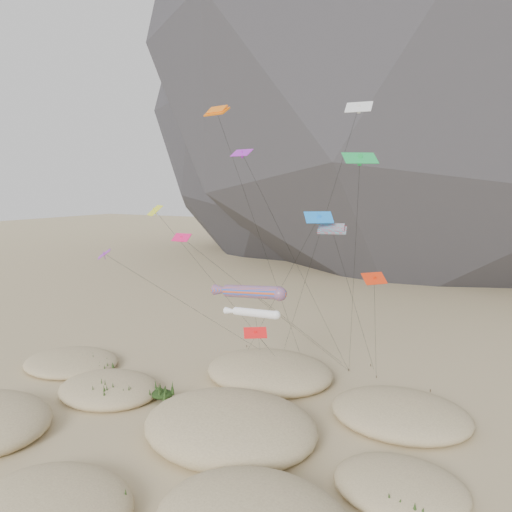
# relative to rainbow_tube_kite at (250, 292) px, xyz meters

# --- Properties ---
(ground) EXTENTS (500.00, 500.00, 0.00)m
(ground) POSITION_rel_rainbow_tube_kite_xyz_m (0.75, -12.99, -10.56)
(ground) COLOR #CCB789
(ground) RESTS_ON ground
(dunes) EXTENTS (49.48, 37.79, 4.01)m
(dunes) POSITION_rel_rainbow_tube_kite_xyz_m (-0.74, -8.77, -9.83)
(dunes) COLOR #CCB789
(dunes) RESTS_ON ground
(dune_grass) EXTENTS (39.83, 29.29, 1.61)m
(dune_grass) POSITION_rel_rainbow_tube_kite_xyz_m (-0.10, -8.94, -9.72)
(dune_grass) COLOR black
(dune_grass) RESTS_ON ground
(kite_stakes) EXTENTS (23.51, 5.98, 0.30)m
(kite_stakes) POSITION_rel_rainbow_tube_kite_xyz_m (3.28, 10.41, -10.41)
(kite_stakes) COLOR #3F2D1E
(kite_stakes) RESTS_ON ground
(rainbow_tube_kite) EXTENTS (10.28, 14.50, 11.60)m
(rainbow_tube_kite) POSITION_rel_rainbow_tube_kite_xyz_m (0.00, 0.00, 0.00)
(rainbow_tube_kite) COLOR #EE5319
(rainbow_tube_kite) RESTS_ON ground
(white_tube_kite) EXTENTS (8.41, 13.10, 9.83)m
(white_tube_kite) POSITION_rel_rainbow_tube_kite_xyz_m (1.64, -2.44, -1.37)
(white_tube_kite) COLOR white
(white_tube_kite) RESTS_ON ground
(orange_parafoil) EXTENTS (5.49, 13.08, 28.41)m
(orange_parafoil) POSITION_rel_rainbow_tube_kite_xyz_m (-3.16, -0.44, 17.00)
(orange_parafoil) COLOR orange
(orange_parafoil) RESTS_ON ground
(multi_parafoil) EXTENTS (2.59, 15.40, 17.70)m
(multi_parafoil) POSITION_rel_rainbow_tube_kite_xyz_m (8.94, -1.64, 6.48)
(multi_parafoil) COLOR red
(multi_parafoil) RESTS_ON ground
(delta_kites) EXTENTS (28.39, 18.58, 27.88)m
(delta_kites) POSITION_rel_rainbow_tube_kite_xyz_m (1.59, -1.45, 7.46)
(delta_kites) COLOR green
(delta_kites) RESTS_ON ground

